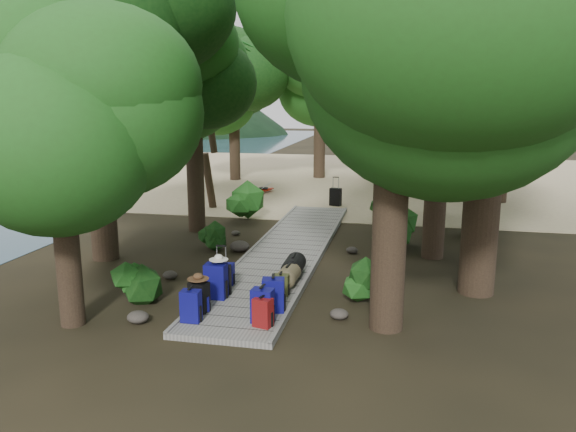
% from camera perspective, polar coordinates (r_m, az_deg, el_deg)
% --- Properties ---
extents(ground, '(120.00, 120.00, 0.00)m').
position_cam_1_polar(ground, '(14.64, -0.82, -4.81)').
color(ground, '#2E2617').
rests_on(ground, ground).
extents(sand_beach, '(40.00, 22.00, 0.02)m').
position_cam_1_polar(sand_beach, '(30.12, 5.96, 3.94)').
color(sand_beach, tan).
rests_on(sand_beach, ground).
extents(distant_hill, '(32.00, 16.00, 12.00)m').
position_cam_1_polar(distant_hill, '(75.36, -23.15, 7.93)').
color(distant_hill, black).
rests_on(distant_hill, ground).
extents(boardwalk, '(2.00, 12.00, 0.12)m').
position_cam_1_polar(boardwalk, '(15.56, -0.00, -3.55)').
color(boardwalk, gray).
rests_on(boardwalk, ground).
extents(backpack_left_a, '(0.36, 0.26, 0.67)m').
position_cam_1_polar(backpack_left_a, '(10.74, -9.83, -8.84)').
color(backpack_left_a, '#11097F').
rests_on(backpack_left_a, boardwalk).
extents(backpack_left_b, '(0.41, 0.33, 0.67)m').
position_cam_1_polar(backpack_left_b, '(11.18, -9.03, -7.97)').
color(backpack_left_b, black).
rests_on(backpack_left_b, boardwalk).
extents(backpack_left_c, '(0.44, 0.32, 0.82)m').
position_cam_1_polar(backpack_left_c, '(11.84, -7.34, -6.38)').
color(backpack_left_c, '#11097F').
rests_on(backpack_left_c, boardwalk).
extents(backpack_left_d, '(0.37, 0.27, 0.53)m').
position_cam_1_polar(backpack_left_d, '(12.69, -6.31, -5.75)').
color(backpack_left_d, '#11097F').
rests_on(backpack_left_d, boardwalk).
extents(backpack_right_a, '(0.39, 0.32, 0.60)m').
position_cam_1_polar(backpack_right_a, '(10.40, -2.57, -9.61)').
color(backpack_right_a, maroon).
rests_on(backpack_right_a, boardwalk).
extents(backpack_right_b, '(0.42, 0.31, 0.72)m').
position_cam_1_polar(backpack_right_b, '(10.55, -2.60, -8.91)').
color(backpack_right_b, '#11097F').
rests_on(backpack_right_b, boardwalk).
extents(backpack_right_c, '(0.48, 0.37, 0.73)m').
position_cam_1_polar(backpack_right_c, '(11.07, -1.51, -7.84)').
color(backpack_right_c, '#11097F').
rests_on(backpack_right_c, boardwalk).
extents(backpack_right_d, '(0.34, 0.25, 0.49)m').
position_cam_1_polar(backpack_right_d, '(11.97, -0.73, -6.89)').
color(backpack_right_d, '#3A431F').
rests_on(backpack_right_d, boardwalk).
extents(duffel_right_khaki, '(0.47, 0.67, 0.43)m').
position_cam_1_polar(duffel_right_khaki, '(12.60, 0.03, -6.05)').
color(duffel_right_khaki, brown).
rests_on(duffel_right_khaki, boardwalk).
extents(duffel_right_black, '(0.48, 0.76, 0.47)m').
position_cam_1_polar(duffel_right_black, '(13.22, 0.58, -5.08)').
color(duffel_right_black, black).
rests_on(duffel_right_black, boardwalk).
extents(suitcase_on_boardwalk, '(0.44, 0.31, 0.61)m').
position_cam_1_polar(suitcase_on_boardwalk, '(12.12, -6.72, -6.44)').
color(suitcase_on_boardwalk, black).
rests_on(suitcase_on_boardwalk, boardwalk).
extents(lone_suitcase_on_sand, '(0.49, 0.36, 0.69)m').
position_cam_1_polar(lone_suitcase_on_sand, '(22.16, 4.85, 1.95)').
color(lone_suitcase_on_sand, black).
rests_on(lone_suitcase_on_sand, sand_beach).
extents(hat_brown, '(0.42, 0.42, 0.13)m').
position_cam_1_polar(hat_brown, '(11.06, -9.13, -6.03)').
color(hat_brown, '#51351E').
rests_on(hat_brown, backpack_left_b).
extents(hat_white, '(0.40, 0.40, 0.13)m').
position_cam_1_polar(hat_white, '(11.72, -7.06, -4.12)').
color(hat_white, silver).
rests_on(hat_white, backpack_left_c).
extents(kayak, '(1.81, 3.06, 0.30)m').
position_cam_1_polar(kayak, '(25.07, -2.51, 2.72)').
color(kayak, red).
rests_on(kayak, sand_beach).
extents(sun_lounger, '(0.79, 2.04, 0.64)m').
position_cam_1_polar(sun_lounger, '(23.69, 10.48, 2.39)').
color(sun_lounger, silver).
rests_on(sun_lounger, sand_beach).
extents(tree_right_a, '(5.39, 5.39, 8.99)m').
position_cam_1_polar(tree_right_a, '(10.03, 10.84, 13.21)').
color(tree_right_a, black).
rests_on(tree_right_a, ground).
extents(tree_right_b, '(6.21, 6.21, 11.09)m').
position_cam_1_polar(tree_right_b, '(12.56, 20.25, 17.25)').
color(tree_right_b, black).
rests_on(tree_right_b, ground).
extents(tree_right_c, '(4.78, 4.78, 8.28)m').
position_cam_1_polar(tree_right_c, '(15.08, 15.26, 11.23)').
color(tree_right_c, black).
rests_on(tree_right_c, ground).
extents(tree_right_d, '(6.74, 6.74, 12.36)m').
position_cam_1_polar(tree_right_d, '(17.77, 19.99, 17.61)').
color(tree_right_d, black).
rests_on(tree_right_d, ground).
extents(tree_right_e, '(4.87, 4.87, 8.77)m').
position_cam_1_polar(tree_right_e, '(20.74, 15.06, 12.05)').
color(tree_right_e, black).
rests_on(tree_right_e, ground).
extents(tree_right_f, '(6.02, 6.02, 10.75)m').
position_cam_1_polar(tree_right_f, '(24.16, 21.38, 13.95)').
color(tree_right_f, black).
rests_on(tree_right_f, ground).
extents(tree_left_a, '(3.93, 3.93, 6.55)m').
position_cam_1_polar(tree_left_a, '(10.88, -22.25, 6.00)').
color(tree_left_a, black).
rests_on(tree_left_a, ground).
extents(tree_left_b, '(5.52, 5.52, 9.93)m').
position_cam_1_polar(tree_left_b, '(15.26, -19.24, 14.10)').
color(tree_left_b, black).
rests_on(tree_left_b, ground).
extents(tree_left_c, '(4.49, 4.49, 7.81)m').
position_cam_1_polar(tree_left_c, '(17.86, -9.63, 10.81)').
color(tree_left_c, black).
rests_on(tree_left_c, ground).
extents(tree_back_a, '(4.98, 4.98, 8.61)m').
position_cam_1_polar(tree_back_a, '(29.55, 3.27, 12.19)').
color(tree_back_a, black).
rests_on(tree_back_a, ground).
extents(tree_back_b, '(6.10, 6.10, 10.89)m').
position_cam_1_polar(tree_back_b, '(29.55, 8.89, 14.28)').
color(tree_back_b, black).
rests_on(tree_back_b, ground).
extents(tree_back_c, '(5.34, 5.34, 9.61)m').
position_cam_1_polar(tree_back_c, '(29.85, 15.87, 12.72)').
color(tree_back_c, black).
rests_on(tree_back_c, ground).
extents(tree_back_d, '(4.68, 4.68, 7.80)m').
position_cam_1_polar(tree_back_d, '(28.91, -5.53, 11.35)').
color(tree_back_d, black).
rests_on(tree_back_d, ground).
extents(palm_right_a, '(4.53, 4.53, 7.73)m').
position_cam_1_polar(palm_right_a, '(19.52, 10.49, 10.75)').
color(palm_right_a, '#103B13').
rests_on(palm_right_a, ground).
extents(palm_right_b, '(4.52, 4.52, 8.73)m').
position_cam_1_polar(palm_right_b, '(24.58, 16.98, 11.84)').
color(palm_right_b, '#103B13').
rests_on(palm_right_b, ground).
extents(palm_right_c, '(4.72, 4.72, 7.50)m').
position_cam_1_polar(palm_right_c, '(25.80, 11.62, 10.75)').
color(palm_right_c, '#103B13').
rests_on(palm_right_c, ground).
extents(palm_left_a, '(4.04, 4.04, 6.43)m').
position_cam_1_polar(palm_left_a, '(21.65, -8.50, 9.22)').
color(palm_left_a, '#103B13').
rests_on(palm_left_a, ground).
extents(rock_left_a, '(0.42, 0.38, 0.23)m').
position_cam_1_polar(rock_left_a, '(11.29, -15.00, -9.89)').
color(rock_left_a, '#4C473F').
rests_on(rock_left_a, ground).
extents(rock_left_b, '(0.35, 0.31, 0.19)m').
position_cam_1_polar(rock_left_b, '(13.70, -11.89, -5.87)').
color(rock_left_b, '#4C473F').
rests_on(rock_left_b, ground).
extents(rock_left_c, '(0.54, 0.49, 0.30)m').
position_cam_1_polar(rock_left_c, '(15.75, -4.92, -3.07)').
color(rock_left_c, '#4C473F').
rests_on(rock_left_c, ground).
extents(rock_left_d, '(0.27, 0.24, 0.15)m').
position_cam_1_polar(rock_left_d, '(17.58, -5.33, -1.72)').
color(rock_left_d, '#4C473F').
rests_on(rock_left_d, ground).
extents(rock_right_a, '(0.37, 0.33, 0.20)m').
position_cam_1_polar(rock_right_a, '(11.14, 5.21, -9.89)').
color(rock_right_a, '#4C473F').
rests_on(rock_right_a, ground).
extents(rock_right_b, '(0.50, 0.45, 0.27)m').
position_cam_1_polar(rock_right_b, '(13.27, 9.72, -6.19)').
color(rock_right_b, '#4C473F').
rests_on(rock_right_b, ground).
extents(rock_right_c, '(0.32, 0.29, 0.18)m').
position_cam_1_polar(rock_right_c, '(15.63, 6.52, -3.45)').
color(rock_right_c, '#4C473F').
rests_on(rock_right_c, ground).
extents(rock_right_d, '(0.57, 0.51, 0.31)m').
position_cam_1_polar(rock_right_d, '(18.03, 9.51, -1.22)').
color(rock_right_d, '#4C473F').
rests_on(rock_right_d, ground).
extents(shrub_left_a, '(0.99, 0.99, 0.89)m').
position_cam_1_polar(shrub_left_a, '(12.24, -15.11, -6.49)').
color(shrub_left_a, '#1F5318').
rests_on(shrub_left_a, ground).
extents(shrub_left_b, '(0.77, 0.77, 0.70)m').
position_cam_1_polar(shrub_left_b, '(15.86, -7.98, -2.29)').
color(shrub_left_b, '#1F5318').
rests_on(shrub_left_b, ground).
extents(shrub_left_c, '(1.36, 1.36, 1.23)m').
position_cam_1_polar(shrub_left_c, '(19.58, -4.71, 1.34)').
color(shrub_left_c, '#1F5318').
rests_on(shrub_left_c, ground).
extents(shrub_right_a, '(0.93, 0.93, 0.84)m').
position_cam_1_polar(shrub_right_a, '(12.08, 8.10, -6.58)').
color(shrub_right_a, '#1F5318').
rests_on(shrub_right_a, ground).
extents(shrub_right_b, '(1.36, 1.36, 1.23)m').
position_cam_1_polar(shrub_right_b, '(16.45, 11.23, -0.94)').
color(shrub_right_b, '#1F5318').
rests_on(shrub_right_b, ground).
extents(shrub_right_c, '(0.85, 0.85, 0.76)m').
position_cam_1_polar(shrub_right_c, '(19.65, 9.42, 0.57)').
color(shrub_right_c, '#1F5318').
rests_on(shrub_right_c, ground).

